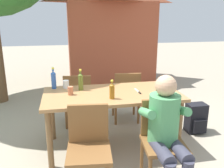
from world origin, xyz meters
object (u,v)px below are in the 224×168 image
(bottle_olive, at_px, (81,81))
(brick_kiosk, at_px, (110,30))
(chair_near_left, at_px, (89,144))
(backpack_by_near_side, at_px, (196,119))
(chair_far_right, at_px, (126,94))
(cup_terracotta, at_px, (70,91))
(chair_far_left, at_px, (78,97))
(cup_white, at_px, (66,84))
(chair_near_right, at_px, (162,136))
(person_in_white_shirt, at_px, (166,127))
(dining_table, at_px, (112,99))
(table_knife, at_px, (138,91))
(bottle_amber, at_px, (112,91))
(bottle_blue, at_px, (54,80))

(bottle_olive, relative_size, brick_kiosk, 0.11)
(chair_near_left, xyz_separation_m, backpack_by_near_side, (1.74, 0.90, -0.27))
(chair_near_left, bearing_deg, chair_far_right, 62.15)
(chair_far_right, height_order, cup_terracotta, cup_terracotta)
(bottle_olive, height_order, cup_terracotta, bottle_olive)
(chair_far_left, bearing_deg, cup_white, -113.92)
(chair_near_right, height_order, bottle_olive, bottle_olive)
(chair_near_right, distance_m, cup_terracotta, 1.26)
(chair_far_right, distance_m, person_in_white_shirt, 1.59)
(dining_table, relative_size, table_knife, 7.36)
(dining_table, relative_size, brick_kiosk, 0.68)
(bottle_amber, bearing_deg, bottle_olive, 128.98)
(cup_white, height_order, backpack_by_near_side, cup_white)
(person_in_white_shirt, bearing_deg, chair_far_right, 90.26)
(bottle_olive, bearing_deg, backpack_by_near_side, -1.60)
(person_in_white_shirt, relative_size, backpack_by_near_side, 2.60)
(brick_kiosk, bearing_deg, chair_near_right, -93.01)
(person_in_white_shirt, height_order, cup_white, person_in_white_shirt)
(bottle_blue, xyz_separation_m, bottle_olive, (0.36, -0.14, -0.00))
(cup_terracotta, height_order, brick_kiosk, brick_kiosk)
(chair_far_right, bearing_deg, chair_far_left, 179.99)
(dining_table, xyz_separation_m, bottle_blue, (-0.75, 0.35, 0.22))
(chair_far_right, bearing_deg, brick_kiosk, 85.04)
(person_in_white_shirt, bearing_deg, bottle_olive, 126.76)
(chair_near_right, relative_size, cup_terracotta, 8.04)
(cup_terracotta, relative_size, table_knife, 0.45)
(person_in_white_shirt, bearing_deg, dining_table, 115.16)
(person_in_white_shirt, xyz_separation_m, table_knife, (-0.05, 0.82, 0.12))
(chair_far_right, bearing_deg, dining_table, -117.89)
(cup_white, bearing_deg, backpack_by_near_side, -5.29)
(cup_terracotta, distance_m, table_knife, 0.88)
(dining_table, relative_size, chair_near_right, 2.03)
(dining_table, distance_m, bottle_olive, 0.49)
(cup_white, bearing_deg, person_in_white_shirt, -50.32)
(chair_far_right, xyz_separation_m, brick_kiosk, (0.24, 2.74, 0.89))
(dining_table, xyz_separation_m, person_in_white_shirt, (0.40, -0.85, -0.02))
(cup_terracotta, bearing_deg, brick_kiosk, 71.39)
(chair_far_right, height_order, person_in_white_shirt, person_in_white_shirt)
(chair_far_right, xyz_separation_m, cup_terracotta, (-0.92, -0.71, 0.34))
(table_knife, bearing_deg, person_in_white_shirt, -86.57)
(chair_far_left, bearing_deg, bottle_olive, -88.13)
(chair_far_left, distance_m, brick_kiosk, 3.06)
(brick_kiosk, bearing_deg, bottle_amber, -100.31)
(bottle_amber, height_order, cup_white, bottle_amber)
(bottle_amber, distance_m, backpack_by_near_side, 1.59)
(chair_far_left, distance_m, cup_white, 0.56)
(bottle_olive, xyz_separation_m, brick_kiosk, (1.02, 3.27, 0.48))
(person_in_white_shirt, relative_size, cup_white, 10.62)
(bottle_amber, bearing_deg, backpack_by_near_side, 15.12)
(chair_far_right, distance_m, backpack_by_near_side, 1.16)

